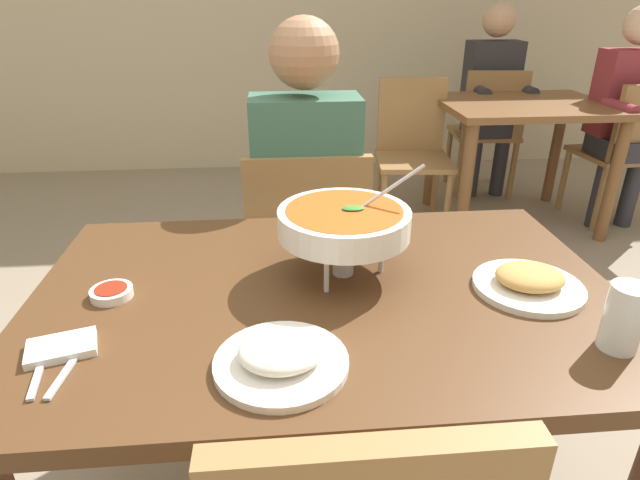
{
  "coord_description": "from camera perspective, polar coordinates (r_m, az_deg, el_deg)",
  "views": [
    {
      "loc": [
        -0.1,
        -1.01,
        1.37
      ],
      "look_at": [
        0.0,
        0.15,
        0.82
      ],
      "focal_mm": 29.48,
      "sensor_mm": 36.0,
      "label": 1
    }
  ],
  "objects": [
    {
      "name": "chair_bg_right",
      "position": [
        3.36,
        9.96,
        10.12
      ],
      "size": [
        0.48,
        0.48,
        0.9
      ],
      "color": "olive",
      "rests_on": "ground_plane"
    },
    {
      "name": "fork_utensil",
      "position": [
        1.07,
        -28.09,
        -12.11
      ],
      "size": [
        0.04,
        0.17,
        0.01
      ],
      "primitive_type": "cube",
      "rotation": [
        0.0,
        0.0,
        0.18
      ],
      "color": "silver",
      "rests_on": "dining_table_main"
    },
    {
      "name": "chair_diner_main",
      "position": [
        1.92,
        -1.47,
        -1.33
      ],
      "size": [
        0.44,
        0.44,
        0.9
      ],
      "color": "olive",
      "rests_on": "ground_plane"
    },
    {
      "name": "diner_main",
      "position": [
        1.86,
        -1.62,
        5.65
      ],
      "size": [
        0.4,
        0.45,
        1.31
      ],
      "color": "#2D2D38",
      "rests_on": "ground_plane"
    },
    {
      "name": "curry_bowl",
      "position": [
        1.18,
        2.62,
        1.87
      ],
      "size": [
        0.33,
        0.3,
        0.26
      ],
      "color": "silver",
      "rests_on": "dining_table_main"
    },
    {
      "name": "chair_bg_left",
      "position": [
        3.78,
        30.48,
        8.71
      ],
      "size": [
        0.47,
        0.47,
        0.9
      ],
      "color": "olive",
      "rests_on": "ground_plane"
    },
    {
      "name": "chair_bg_middle",
      "position": [
        3.98,
        17.76,
        11.7
      ],
      "size": [
        0.48,
        0.48,
        0.9
      ],
      "color": "olive",
      "rests_on": "ground_plane"
    },
    {
      "name": "patron_bg_middle",
      "position": [
        4.0,
        18.16,
        15.17
      ],
      "size": [
        0.4,
        0.45,
        1.31
      ],
      "color": "#2D2D38",
      "rests_on": "ground_plane"
    },
    {
      "name": "patron_bg_left",
      "position": [
        3.75,
        30.44,
        12.39
      ],
      "size": [
        0.4,
        0.45,
        1.31
      ],
      "color": "#2D2D38",
      "rests_on": "ground_plane"
    },
    {
      "name": "dining_table_far",
      "position": [
        3.51,
        21.07,
        11.55
      ],
      "size": [
        1.0,
        0.8,
        0.77
      ],
      "color": "brown",
      "rests_on": "ground_plane"
    },
    {
      "name": "spoon_utensil",
      "position": [
        1.05,
        -25.53,
        -12.23
      ],
      "size": [
        0.03,
        0.17,
        0.01
      ],
      "primitive_type": "cube",
      "rotation": [
        0.0,
        0.0,
        -0.1
      ],
      "color": "silver",
      "rests_on": "dining_table_main"
    },
    {
      "name": "drink_glass",
      "position": [
        1.11,
        30.03,
        -7.61
      ],
      "size": [
        0.07,
        0.07,
        0.13
      ],
      "color": "silver",
      "rests_on": "dining_table_main"
    },
    {
      "name": "rice_plate",
      "position": [
        0.95,
        -4.26,
        -12.55
      ],
      "size": [
        0.24,
        0.24,
        0.06
      ],
      "color": "white",
      "rests_on": "dining_table_main"
    },
    {
      "name": "napkin_folded",
      "position": [
        1.09,
        -26.24,
        -10.43
      ],
      "size": [
        0.14,
        0.11,
        0.02
      ],
      "primitive_type": "cube",
      "rotation": [
        0.0,
        0.0,
        0.29
      ],
      "color": "white",
      "rests_on": "dining_table_main"
    },
    {
      "name": "sauce_dish",
      "position": [
        1.23,
        -21.69,
        -5.3
      ],
      "size": [
        0.09,
        0.09,
        0.02
      ],
      "color": "white",
      "rests_on": "dining_table_main"
    },
    {
      "name": "dining_table_main",
      "position": [
        1.24,
        0.63,
        -9.94
      ],
      "size": [
        1.29,
        0.84,
        0.77
      ],
      "color": "#51331C",
      "rests_on": "ground_plane"
    },
    {
      "name": "appetizer_plate",
      "position": [
        1.25,
        21.73,
        -4.21
      ],
      "size": [
        0.24,
        0.24,
        0.06
      ],
      "color": "white",
      "rests_on": "dining_table_main"
    }
  ]
}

